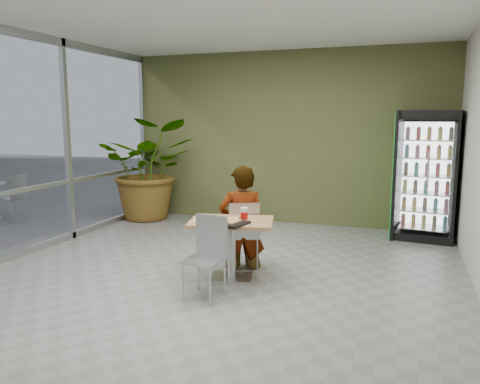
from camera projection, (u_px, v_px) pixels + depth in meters
name	position (u px, v px, depth m)	size (l,w,h in m)	color
ground	(212.00, 281.00, 5.71)	(7.00, 7.00, 0.00)	gray
room_envelope	(210.00, 150.00, 5.46)	(6.00, 7.00, 3.20)	beige
storefront_frame	(10.00, 145.00, 6.44)	(0.10, 7.00, 3.20)	#A7AAAC
dining_table	(231.00, 237.00, 5.69)	(1.13, 0.91, 0.75)	#A67B47
chair_far	(244.00, 230.00, 6.13)	(0.53, 0.53, 0.90)	#A7AAAC
chair_near	(208.00, 250.00, 5.19)	(0.43, 0.44, 0.90)	#A7AAAC
seated_woman	(242.00, 228.00, 6.18)	(0.62, 0.40, 1.67)	black
pizza_plate	(232.00, 218.00, 5.68)	(0.32, 0.26, 0.03)	white
soda_cup	(244.00, 215.00, 5.59)	(0.09, 0.09, 0.16)	white
napkin_stack	(201.00, 221.00, 5.57)	(0.16, 0.16, 0.02)	white
cafeteria_tray	(225.00, 223.00, 5.46)	(0.49, 0.36, 0.03)	black
beverage_fridge	(426.00, 176.00, 7.59)	(1.04, 0.84, 2.09)	black
potted_plant	(149.00, 169.00, 9.15)	(1.77, 1.53, 1.97)	#3C6E2C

